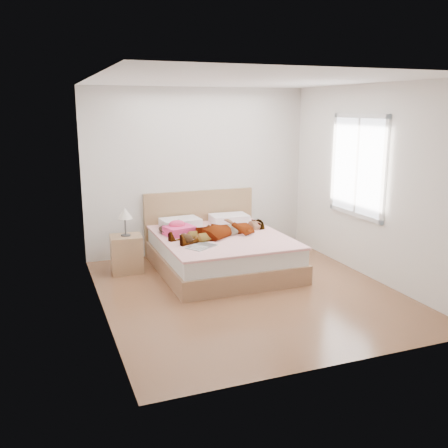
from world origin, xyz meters
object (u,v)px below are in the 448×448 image
object	(u,v)px
towel	(179,229)
magazine	(202,246)
nightstand	(126,251)
coffee_mug	(200,239)
bed	(219,250)
plush_toy	(186,238)
phone	(181,221)
woman	(222,228)

from	to	relation	value
towel	magazine	xyz separation A→B (m)	(0.11, -0.72, -0.08)
magazine	nightstand	world-z (taller)	nightstand
magazine	coffee_mug	size ratio (longest dim) A/B	4.29
bed	towel	distance (m)	0.66
magazine	nightstand	size ratio (longest dim) A/B	0.51
magazine	plush_toy	xyz separation A→B (m)	(-0.14, 0.25, 0.06)
phone	nightstand	bearing A→B (deg)	165.07
coffee_mug	plush_toy	world-z (taller)	plush_toy
woman	bed	size ratio (longest dim) A/B	0.76
bed	magazine	world-z (taller)	bed
plush_toy	magazine	bearing A→B (deg)	-60.67
magazine	nightstand	distance (m)	1.23
bed	towel	xyz separation A→B (m)	(-0.56, 0.16, 0.32)
phone	towel	world-z (taller)	towel
phone	plush_toy	distance (m)	0.65
phone	coffee_mug	distance (m)	0.65
woman	coffee_mug	bearing A→B (deg)	-77.18
bed	coffee_mug	world-z (taller)	bed
phone	bed	distance (m)	0.71
towel	plush_toy	size ratio (longest dim) A/B	1.87
towel	coffee_mug	bearing A→B (deg)	-69.97
bed	plush_toy	size ratio (longest dim) A/B	8.53
woman	plush_toy	distance (m)	0.65
woman	nightstand	xyz separation A→B (m)	(-1.31, 0.38, -0.31)
coffee_mug	magazine	bearing A→B (deg)	-102.81
coffee_mug	plush_toy	bearing A→B (deg)	-177.16
towel	coffee_mug	xyz separation A→B (m)	(0.17, -0.46, -0.04)
magazine	phone	bearing A→B (deg)	92.35
towel	coffee_mug	world-z (taller)	towel
woman	phone	distance (m)	0.64
phone	magazine	xyz separation A→B (m)	(0.04, -0.89, -0.16)
towel	plush_toy	distance (m)	0.47
bed	nightstand	size ratio (longest dim) A/B	2.24
woman	nightstand	distance (m)	1.40
phone	plush_toy	xyz separation A→B (m)	(-0.10, -0.64, -0.10)
phone	magazine	world-z (taller)	phone
woman	coffee_mug	xyz separation A→B (m)	(-0.41, -0.23, -0.07)
phone	coffee_mug	world-z (taller)	phone
nightstand	plush_toy	bearing A→B (deg)	-40.98
bed	magazine	xyz separation A→B (m)	(-0.45, -0.56, 0.24)
magazine	plush_toy	world-z (taller)	plush_toy
phone	coffee_mug	size ratio (longest dim) A/B	0.79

